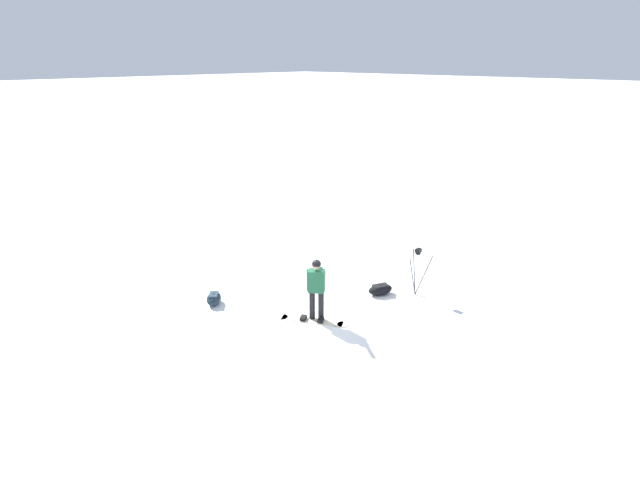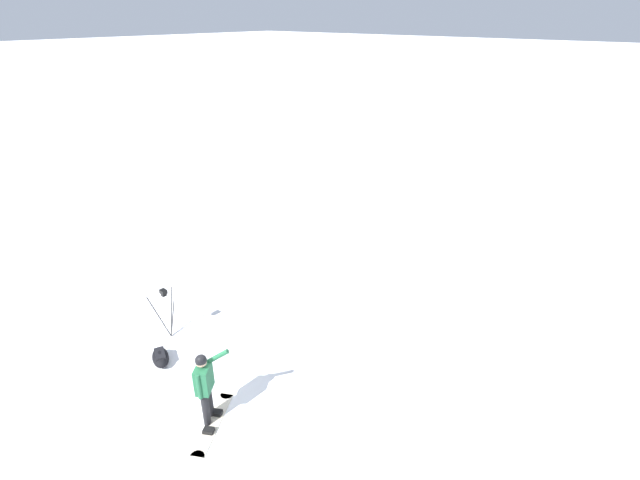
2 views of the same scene
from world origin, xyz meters
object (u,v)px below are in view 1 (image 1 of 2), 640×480
gear_bag_small (214,298)px  gear_bag_large (380,289)px  snowboard (312,320)px  snowboarder (316,284)px  camera_tripod (418,262)px

gear_bag_small → gear_bag_large: bearing=-129.7°
snowboard → gear_bag_small: size_ratio=2.46×
snowboard → snowboarder: bearing=-101.9°
snowboard → gear_bag_large: (-0.36, -2.30, 0.13)m
snowboarder → gear_bag_small: size_ratio=2.48×
snowboarder → camera_tripod: bearing=-110.2°
snowboarder → snowboard: snowboarder is taller
gear_bag_large → gear_bag_small: 4.45m
gear_bag_large → camera_tripod: size_ratio=0.58×
gear_bag_small → snowboard: bearing=-155.5°
snowboarder → snowboard: bearing=78.1°
snowboard → camera_tripod: size_ratio=1.19×
camera_tripod → gear_bag_small: size_ratio=2.07×
snowboard → camera_tripod: (-1.06, -2.95, 0.94)m
snowboarder → gear_bag_small: snowboarder is taller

